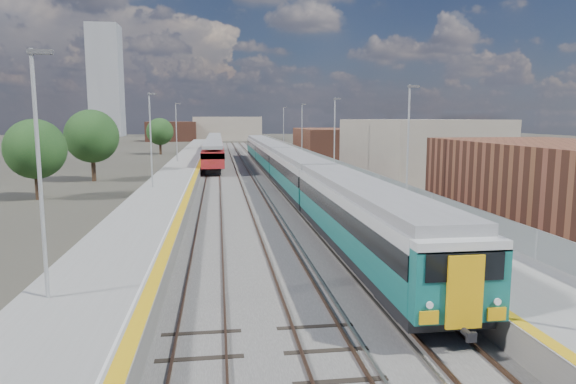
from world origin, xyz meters
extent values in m
plane|color=#47443A|center=(0.00, 50.00, 0.00)|extent=(320.00, 320.00, 0.00)
cube|color=#565451|center=(-2.25, 52.50, 0.03)|extent=(10.50, 155.00, 0.06)
cube|color=#4C3323|center=(0.78, 55.00, 0.11)|extent=(0.07, 160.00, 0.14)
cube|color=#4C3323|center=(2.22, 55.00, 0.11)|extent=(0.07, 160.00, 0.14)
cube|color=#4C3323|center=(-2.72, 55.00, 0.11)|extent=(0.07, 160.00, 0.14)
cube|color=#4C3323|center=(-1.28, 55.00, 0.11)|extent=(0.07, 160.00, 0.14)
cube|color=#4C3323|center=(-6.22, 55.00, 0.11)|extent=(0.07, 160.00, 0.14)
cube|color=#4C3323|center=(-4.78, 55.00, 0.11)|extent=(0.07, 160.00, 0.14)
cube|color=gray|center=(0.45, 55.00, 0.10)|extent=(0.08, 160.00, 0.10)
cube|color=gray|center=(-0.95, 55.00, 0.10)|extent=(0.08, 160.00, 0.10)
cube|color=slate|center=(5.25, 52.50, 0.50)|extent=(4.70, 155.00, 1.00)
cube|color=gray|center=(5.25, 52.50, 1.00)|extent=(4.70, 155.00, 0.03)
cube|color=gold|center=(3.15, 52.50, 1.02)|extent=(0.40, 155.00, 0.01)
cube|color=gray|center=(7.45, 52.50, 1.60)|extent=(0.06, 155.00, 1.20)
cylinder|color=#9EA0A3|center=(6.60, 22.00, 4.77)|extent=(0.12, 0.12, 7.50)
cube|color=#4C4C4F|center=(6.85, 22.00, 8.42)|extent=(0.70, 0.18, 0.14)
cylinder|color=#9EA0A3|center=(6.60, 42.00, 4.77)|extent=(0.12, 0.12, 7.50)
cube|color=#4C4C4F|center=(6.85, 42.00, 8.42)|extent=(0.70, 0.18, 0.14)
cylinder|color=#9EA0A3|center=(6.60, 62.00, 4.77)|extent=(0.12, 0.12, 7.50)
cube|color=#4C4C4F|center=(6.85, 62.00, 8.42)|extent=(0.70, 0.18, 0.14)
cylinder|color=#9EA0A3|center=(6.60, 82.00, 4.77)|extent=(0.12, 0.12, 7.50)
cube|color=#4C4C4F|center=(6.85, 82.00, 8.42)|extent=(0.70, 0.18, 0.14)
cube|color=slate|center=(-9.05, 52.50, 0.50)|extent=(4.30, 155.00, 1.00)
cube|color=gray|center=(-9.05, 52.50, 1.00)|extent=(4.30, 155.00, 0.03)
cube|color=gold|center=(-7.15, 52.50, 1.02)|extent=(0.45, 155.00, 0.01)
cube|color=silver|center=(-7.50, 52.50, 1.03)|extent=(0.08, 155.00, 0.01)
cylinder|color=#9EA0A3|center=(-10.20, 8.00, 4.77)|extent=(0.12, 0.12, 7.50)
cube|color=#4C4C4F|center=(-9.95, 8.00, 8.42)|extent=(0.70, 0.18, 0.14)
cylinder|color=#9EA0A3|center=(-10.20, 34.00, 4.77)|extent=(0.12, 0.12, 7.50)
cube|color=#4C4C4F|center=(-9.95, 34.00, 8.42)|extent=(0.70, 0.18, 0.14)
cylinder|color=#9EA0A3|center=(-10.20, 60.00, 4.77)|extent=(0.12, 0.12, 7.50)
cube|color=#4C4C4F|center=(-9.95, 60.00, 8.42)|extent=(0.70, 0.18, 0.14)
cube|color=brown|center=(14.00, 18.00, 2.60)|extent=(9.00, 16.00, 5.20)
cube|color=gray|center=(16.00, 45.00, 3.20)|extent=(11.00, 22.00, 6.40)
cube|color=brown|center=(13.00, 78.00, 2.40)|extent=(8.00, 18.00, 4.80)
cube|color=gray|center=(-2.00, 150.00, 3.50)|extent=(20.00, 14.00, 7.00)
cube|color=brown|center=(-18.00, 145.00, 2.80)|extent=(14.00, 12.00, 5.60)
cube|color=gray|center=(-45.00, 190.00, 20.00)|extent=(11.00, 11.00, 40.00)
cube|color=black|center=(1.50, 14.08, 0.84)|extent=(2.60, 18.61, 0.44)
cube|color=#115956|center=(1.50, 14.08, 1.60)|extent=(2.69, 18.61, 1.09)
cube|color=black|center=(1.50, 14.08, 2.46)|extent=(2.75, 18.61, 0.74)
cube|color=silver|center=(1.50, 14.08, 3.05)|extent=(2.69, 18.61, 0.46)
cube|color=gray|center=(1.50, 14.08, 3.45)|extent=(2.39, 18.61, 0.38)
cube|color=black|center=(1.50, 33.19, 0.84)|extent=(2.60, 18.61, 0.44)
cube|color=#115956|center=(1.50, 33.19, 1.60)|extent=(2.69, 18.61, 1.09)
cube|color=black|center=(1.50, 33.19, 2.46)|extent=(2.75, 18.61, 0.74)
cube|color=silver|center=(1.50, 33.19, 3.05)|extent=(2.69, 18.61, 0.46)
cube|color=gray|center=(1.50, 33.19, 3.45)|extent=(2.39, 18.61, 0.38)
cube|color=black|center=(1.50, 52.30, 0.84)|extent=(2.60, 18.61, 0.44)
cube|color=#115956|center=(1.50, 52.30, 1.60)|extent=(2.69, 18.61, 1.09)
cube|color=black|center=(1.50, 52.30, 2.46)|extent=(2.75, 18.61, 0.74)
cube|color=silver|center=(1.50, 52.30, 3.05)|extent=(2.69, 18.61, 0.46)
cube|color=gray|center=(1.50, 52.30, 3.45)|extent=(2.39, 18.61, 0.38)
cube|color=black|center=(1.50, 71.41, 0.84)|extent=(2.60, 18.61, 0.44)
cube|color=#115956|center=(1.50, 71.41, 1.60)|extent=(2.69, 18.61, 1.09)
cube|color=black|center=(1.50, 71.41, 2.46)|extent=(2.75, 18.61, 0.74)
cube|color=silver|center=(1.50, 71.41, 3.05)|extent=(2.69, 18.61, 0.46)
cube|color=gray|center=(1.50, 71.41, 3.45)|extent=(2.39, 18.61, 0.38)
cube|color=#115956|center=(1.50, 4.53, 2.05)|extent=(2.67, 0.57, 2.00)
cube|color=black|center=(1.50, 4.24, 2.62)|extent=(2.20, 0.06, 0.76)
cube|color=gold|center=(1.50, 4.18, 1.96)|extent=(1.00, 0.10, 2.00)
cube|color=black|center=(-5.50, 57.67, 0.44)|extent=(1.77, 15.04, 0.61)
cube|color=maroon|center=(-5.50, 57.67, 1.91)|extent=(2.61, 17.69, 1.86)
cube|color=black|center=(-5.50, 57.67, 2.37)|extent=(2.66, 17.69, 0.65)
cube|color=gray|center=(-5.50, 57.67, 3.31)|extent=(2.33, 17.69, 0.37)
cube|color=black|center=(-5.50, 75.86, 0.44)|extent=(1.77, 15.04, 0.61)
cube|color=maroon|center=(-5.50, 75.86, 1.91)|extent=(2.61, 17.69, 1.86)
cube|color=black|center=(-5.50, 75.86, 2.37)|extent=(2.66, 17.69, 0.65)
cube|color=gray|center=(-5.50, 75.86, 3.31)|extent=(2.33, 17.69, 0.37)
cube|color=black|center=(-5.50, 94.06, 0.44)|extent=(1.77, 15.04, 0.61)
cube|color=maroon|center=(-5.50, 94.06, 1.91)|extent=(2.61, 17.69, 1.86)
cube|color=black|center=(-5.50, 94.06, 2.37)|extent=(2.66, 17.69, 0.65)
cube|color=gray|center=(-5.50, 94.06, 3.31)|extent=(2.33, 17.69, 0.37)
cylinder|color=#382619|center=(-19.36, 35.21, 1.13)|extent=(0.44, 0.44, 2.27)
sphere|color=#18401A|center=(-19.36, 35.21, 4.09)|extent=(4.78, 4.78, 4.78)
cylinder|color=#382619|center=(-17.83, 47.47, 1.30)|extent=(0.44, 0.44, 2.60)
sphere|color=#18401A|center=(-17.83, 47.47, 4.69)|extent=(5.48, 5.48, 5.48)
cylinder|color=#382619|center=(-15.29, 87.71, 1.15)|extent=(0.44, 0.44, 2.30)
sphere|color=#18401A|center=(-15.29, 87.71, 4.16)|extent=(4.86, 4.86, 4.86)
cylinder|color=#382619|center=(22.01, 62.11, 0.98)|extent=(0.44, 0.44, 1.97)
sphere|color=#18401A|center=(22.01, 62.11, 3.55)|extent=(4.15, 4.15, 4.15)
camera|label=1|loc=(-4.90, -8.09, 6.51)|focal=32.00mm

